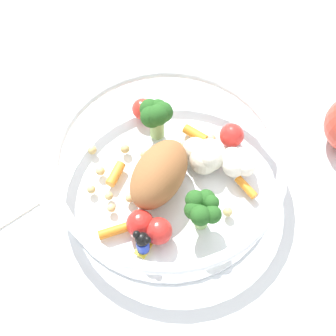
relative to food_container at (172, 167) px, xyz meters
The scene contains 2 objects.
ground_plane 0.03m from the food_container, 50.61° to the right, with size 2.40×2.40×0.00m, color white.
food_container is the anchor object (origin of this frame).
Camera 1 is at (-0.18, 0.21, 0.47)m, focal length 49.79 mm.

